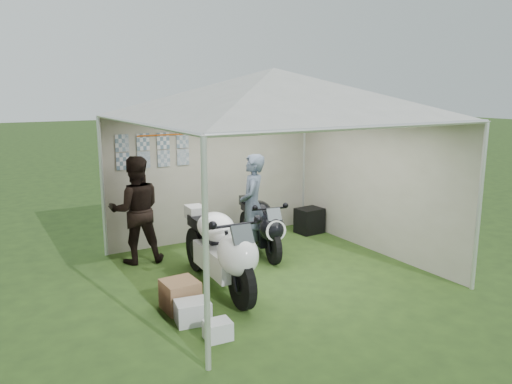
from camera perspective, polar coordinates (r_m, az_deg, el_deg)
ground at (r=7.69m, az=1.87°, el=-8.94°), size 80.00×80.00×0.00m
canopy_tent at (r=7.22m, az=1.87°, el=10.63°), size 5.66×5.66×3.00m
motorcycle_white at (r=6.78m, az=-4.04°, el=-6.39°), size 0.57×2.21×1.09m
motorcycle_black at (r=8.30m, az=0.66°, el=-3.72°), size 0.62×1.82×0.90m
paddock_stand at (r=9.15m, az=-1.12°, el=-4.58°), size 0.43×0.31×0.29m
person_dark_jacket at (r=8.04m, az=-13.58°, el=-2.01°), size 0.94×0.79×1.70m
person_blue_jacket at (r=8.09m, az=-0.41°, el=-1.61°), size 0.68×0.74×1.69m
equipment_box at (r=9.61m, az=6.12°, el=-3.26°), size 0.51×0.42×0.48m
crate_0 at (r=6.09m, az=-7.25°, el=-13.43°), size 0.44×0.37×0.27m
crate_1 at (r=6.43m, az=-8.66°, el=-11.55°), size 0.43×0.43×0.37m
crate_2 at (r=5.71m, az=-4.39°, el=-15.46°), size 0.31×0.26×0.21m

